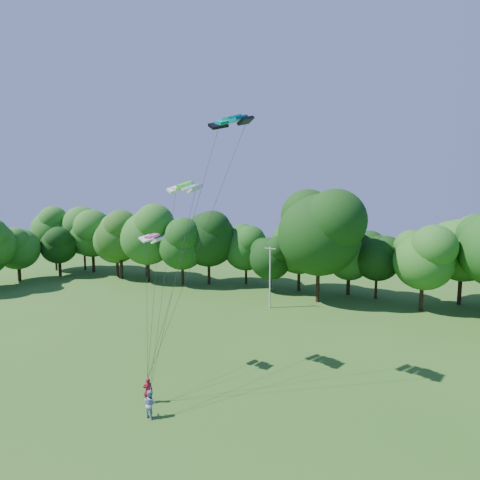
% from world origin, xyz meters
% --- Properties ---
extents(ground, '(160.00, 160.00, 0.00)m').
position_xyz_m(ground, '(0.00, 0.00, 0.00)').
color(ground, '#2E5D19').
rests_on(ground, ground).
extents(utility_pole, '(1.55, 0.37, 7.80)m').
position_xyz_m(utility_pole, '(0.22, 27.54, 4.02)').
color(utility_pole, '#ACABA3').
rests_on(utility_pole, ground).
extents(kite_flyer_left, '(0.77, 0.73, 1.77)m').
position_xyz_m(kite_flyer_left, '(-0.19, 3.36, 0.88)').
color(kite_flyer_left, maroon).
rests_on(kite_flyer_left, ground).
extents(kite_flyer_right, '(1.00, 0.84, 1.81)m').
position_xyz_m(kite_flyer_right, '(0.98, 2.03, 0.91)').
color(kite_flyer_right, '#99A9D5').
rests_on(kite_flyer_right, ground).
extents(kite_teal, '(3.47, 2.32, 0.61)m').
position_xyz_m(kite_teal, '(4.06, 7.88, 19.43)').
color(kite_teal, '#048A84').
rests_on(kite_teal, ground).
extents(kite_green, '(3.22, 2.21, 0.55)m').
position_xyz_m(kite_green, '(-0.30, 8.74, 14.94)').
color(kite_green, '#30E822').
rests_on(kite_green, ground).
extents(kite_pink, '(2.23, 1.45, 0.35)m').
position_xyz_m(kite_pink, '(-2.59, 7.47, 10.96)').
color(kite_pink, '#C43683').
rests_on(kite_pink, ground).
extents(tree_back_west, '(8.62, 8.62, 12.53)m').
position_xyz_m(tree_back_west, '(-28.66, 33.46, 7.83)').
color(tree_back_west, black).
rests_on(tree_back_west, ground).
extents(tree_back_center, '(11.87, 11.87, 17.26)m').
position_xyz_m(tree_back_center, '(5.18, 32.68, 10.78)').
color(tree_back_center, '#302012').
rests_on(tree_back_center, ground).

